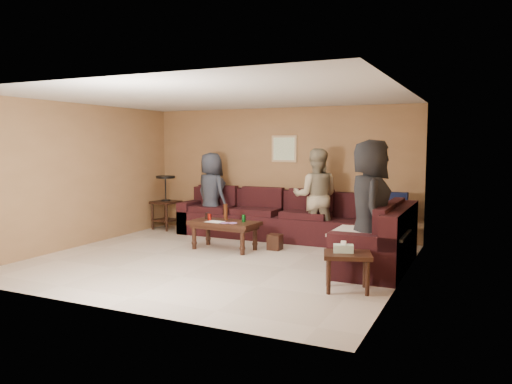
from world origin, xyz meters
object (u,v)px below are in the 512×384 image
Objects in this scene: person_right at (370,207)px; sectional_sofa at (301,228)px; waste_bin at (275,242)px; person_left at (211,193)px; side_table_right at (347,258)px; person_middle at (316,196)px; end_table_left at (166,201)px; coffee_table at (224,226)px.

sectional_sofa is at bearing 31.60° from person_right.
person_right is (1.78, -0.84, 0.80)m from waste_bin.
sectional_sofa is 17.62× the size of waste_bin.
person_left reaches higher than waste_bin.
person_right reaches higher than side_table_right.
person_middle reaches higher than person_left.
end_table_left is at bearing 149.17° from side_table_right.
person_middle is 2.11m from person_right.
coffee_table is 0.70× the size of person_middle.
waste_bin is 0.16× the size of person_left.
person_middle is at bearing -157.75° from person_left.
side_table_right is at bearing -46.67° from waste_bin.
person_right reaches higher than sectional_sofa.
side_table_right is 0.37× the size of person_right.
end_table_left is (-2.10, 1.28, 0.18)m from coffee_table.
sectional_sofa reaches higher than coffee_table.
sectional_sofa is at bearing 35.00° from coffee_table.
coffee_table is at bearing -145.00° from sectional_sofa.
waste_bin is at bearing -17.77° from end_table_left.
person_right is at bearing 177.79° from person_left.
end_table_left is at bearing -18.44° from person_middle.
sectional_sofa is 2.71× the size of person_middle.
end_table_left is (-3.21, 0.50, 0.27)m from sectional_sofa.
person_left is (-1.73, 0.85, 0.68)m from waste_bin.
waste_bin is at bearing 43.99° from person_middle.
person_middle is (3.34, -0.12, 0.27)m from end_table_left.
person_middle is (1.24, 1.16, 0.45)m from coffee_table.
side_table_right reaches higher than waste_bin.
sectional_sofa is 6.79× the size of side_table_right.
side_table_right is at bearing -30.83° from end_table_left.
person_middle is (-1.26, 2.63, 0.45)m from side_table_right.
waste_bin is at bearing 177.39° from person_left.
person_left is 3.90m from person_right.
sectional_sofa is at bearing -168.26° from person_left.
person_middle is at bearing -2.11° from end_table_left.
side_table_right is (4.60, -2.75, -0.18)m from end_table_left.
side_table_right is at bearing -58.09° from sectional_sofa.
waste_bin is 0.15× the size of person_middle.
person_right reaches higher than coffee_table.
waste_bin is (2.88, -0.92, -0.46)m from end_table_left.
waste_bin is (0.79, 0.35, -0.28)m from coffee_table.
coffee_table is 1.76× the size of side_table_right.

